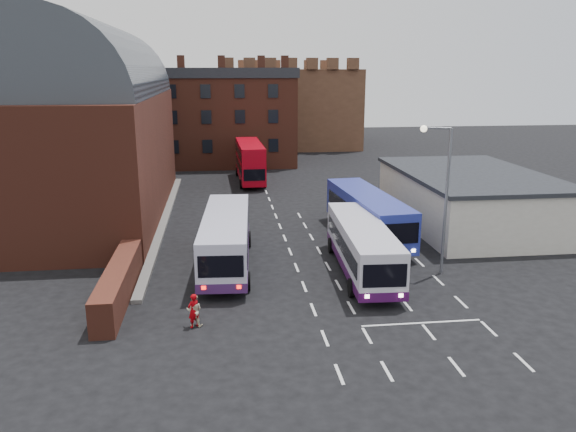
{
  "coord_description": "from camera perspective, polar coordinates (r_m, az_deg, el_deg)",
  "views": [
    {
      "loc": [
        -4.58,
        -27.28,
        12.09
      ],
      "look_at": [
        0.0,
        10.0,
        2.2
      ],
      "focal_mm": 35.0,
      "sensor_mm": 36.0,
      "label": 1
    }
  ],
  "objects": [
    {
      "name": "cream_building",
      "position": [
        46.76,
        17.95,
        1.76
      ],
      "size": [
        10.4,
        16.4,
        4.25
      ],
      "color": "beige",
      "rests_on": "ground"
    },
    {
      "name": "pedestrian_red",
      "position": [
        27.63,
        -9.56,
        -9.46
      ],
      "size": [
        0.74,
        0.7,
        1.71
      ],
      "primitive_type": "imported",
      "rotation": [
        0.0,
        0.0,
        3.79
      ],
      "color": "#9E0209",
      "rests_on": "ground"
    },
    {
      "name": "bus_blue",
      "position": [
        41.24,
        8.09,
        0.39
      ],
      "size": [
        3.8,
        12.39,
        3.33
      ],
      "rotation": [
        0.0,
        0.0,
        3.22
      ],
      "color": "navy",
      "rests_on": "ground"
    },
    {
      "name": "ground",
      "position": [
        30.19,
        2.34,
        -8.87
      ],
      "size": [
        180.0,
        180.0,
        0.0
      ],
      "primitive_type": "plane",
      "color": "black"
    },
    {
      "name": "bus_red_double",
      "position": [
        61.62,
        -3.88,
        5.57
      ],
      "size": [
        2.92,
        10.84,
        4.31
      ],
      "rotation": [
        0.0,
        0.0,
        3.16
      ],
      "color": "#AB0313",
      "rests_on": "ground"
    },
    {
      "name": "castle_keep",
      "position": [
        94.08,
        -0.54,
        11.03
      ],
      "size": [
        22.0,
        22.0,
        12.0
      ],
      "primitive_type": "cube",
      "color": "brown",
      "rests_on": "ground"
    },
    {
      "name": "forecourt_wall",
      "position": [
        31.85,
        -16.8,
        -6.48
      ],
      "size": [
        1.2,
        10.0,
        1.8
      ],
      "primitive_type": "cube",
      "color": "#602B1E",
      "rests_on": "ground"
    },
    {
      "name": "bus_white_outbound",
      "position": [
        35.35,
        -6.32,
        -2.04
      ],
      "size": [
        3.58,
        12.14,
        3.27
      ],
      "rotation": [
        0.0,
        0.0,
        -0.06
      ],
      "color": "silver",
      "rests_on": "ground"
    },
    {
      "name": "bus_white_inbound",
      "position": [
        34.15,
        7.55,
        -2.88
      ],
      "size": [
        3.28,
        11.42,
        3.09
      ],
      "rotation": [
        0.0,
        0.0,
        3.09
      ],
      "color": "silver",
      "rests_on": "ground"
    },
    {
      "name": "brick_terrace",
      "position": [
        73.59,
        -8.19,
        9.46
      ],
      "size": [
        22.0,
        10.0,
        11.0
      ],
      "primitive_type": "cube",
      "color": "brown",
      "rests_on": "ground"
    },
    {
      "name": "pedestrian_beige",
      "position": [
        27.78,
        -9.51,
        -9.45
      ],
      "size": [
        0.89,
        0.76,
        1.59
      ],
      "primitive_type": "imported",
      "rotation": [
        0.0,
        0.0,
        2.92
      ],
      "color": "beige",
      "rests_on": "ground"
    },
    {
      "name": "railway_station",
      "position": [
        49.7,
        -19.91,
        8.74
      ],
      "size": [
        12.0,
        28.0,
        16.0
      ],
      "color": "#602B1E",
      "rests_on": "ground"
    },
    {
      "name": "street_lamp",
      "position": [
        34.14,
        15.35,
        2.9
      ],
      "size": [
        1.74,
        0.79,
        8.94
      ],
      "rotation": [
        0.0,
        0.0,
        -0.33
      ],
      "color": "slate",
      "rests_on": "ground"
    }
  ]
}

